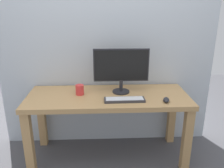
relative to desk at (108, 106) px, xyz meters
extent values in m
plane|color=#4C4C51|center=(0.00, 0.00, -0.61)|extent=(6.00, 6.00, 0.00)
cube|color=#B2BCC6|center=(0.00, 0.36, 0.89)|extent=(2.42, 0.04, 3.00)
cube|color=tan|center=(0.00, 0.00, 0.09)|extent=(1.64, 0.63, 0.05)
cube|color=tan|center=(-0.76, -0.26, -0.27)|extent=(0.08, 0.08, 0.67)
cube|color=tan|center=(0.76, -0.26, -0.27)|extent=(0.08, 0.08, 0.67)
cube|color=tan|center=(-0.76, 0.26, -0.27)|extent=(0.08, 0.08, 0.67)
cube|color=tan|center=(0.76, 0.26, -0.27)|extent=(0.08, 0.08, 0.67)
cylinder|color=#232328|center=(0.14, 0.08, 0.12)|extent=(0.18, 0.18, 0.02)
cylinder|color=#232328|center=(0.14, 0.08, 0.19)|extent=(0.04, 0.04, 0.12)
cube|color=#232328|center=(0.14, 0.09, 0.41)|extent=(0.57, 0.02, 0.34)
cube|color=black|center=(0.14, 0.08, 0.41)|extent=(0.54, 0.01, 0.31)
cube|color=#333338|center=(0.15, -0.16, 0.13)|extent=(0.39, 0.12, 0.02)
cube|color=silver|center=(0.15, -0.16, 0.14)|extent=(0.36, 0.10, 0.00)
ellipsoid|color=#232328|center=(0.55, -0.19, 0.14)|extent=(0.08, 0.12, 0.04)
cylinder|color=red|center=(-0.29, 0.03, 0.17)|extent=(0.08, 0.08, 0.10)
camera|label=1|loc=(-0.06, -2.22, 1.00)|focal=37.62mm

